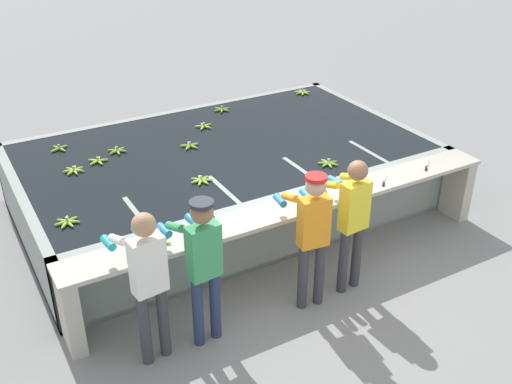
{
  "coord_description": "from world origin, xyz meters",
  "views": [
    {
      "loc": [
        -3.34,
        -4.68,
        4.27
      ],
      "look_at": [
        0.0,
        1.16,
        0.64
      ],
      "focal_mm": 42.0,
      "sensor_mm": 36.0,
      "label": 1
    }
  ],
  "objects_px": {
    "knife_0": "(426,166)",
    "knife_1": "(384,182)",
    "banana_bunch_floating_5": "(59,148)",
    "banana_bunch_floating_6": "(201,180)",
    "worker_0": "(147,274)",
    "banana_bunch_floating_8": "(98,161)",
    "banana_bunch_floating_10": "(328,163)",
    "banana_bunch_floating_1": "(67,222)",
    "banana_bunch_floating_4": "(222,109)",
    "banana_bunch_ledge_0": "(159,241)",
    "worker_1": "(202,258)",
    "banana_bunch_floating_7": "(117,151)",
    "banana_bunch_floating_2": "(302,92)",
    "banana_bunch_floating_0": "(74,170)",
    "banana_bunch_floating_3": "(204,126)",
    "worker_3": "(352,214)",
    "banana_bunch_floating_9": "(190,146)",
    "worker_2": "(312,229)"
  },
  "relations": [
    {
      "from": "knife_0",
      "to": "knife_1",
      "type": "relative_size",
      "value": 1.04
    },
    {
      "from": "banana_bunch_floating_5",
      "to": "banana_bunch_floating_6",
      "type": "xyz_separation_m",
      "value": [
        1.28,
        -1.82,
        -0.0
      ]
    },
    {
      "from": "worker_0",
      "to": "banana_bunch_floating_8",
      "type": "relative_size",
      "value": 6.02
    },
    {
      "from": "banana_bunch_floating_10",
      "to": "banana_bunch_floating_1",
      "type": "bearing_deg",
      "value": 176.49
    },
    {
      "from": "banana_bunch_floating_4",
      "to": "banana_bunch_ledge_0",
      "type": "xyz_separation_m",
      "value": [
        -2.29,
        -3.09,
        0.0
      ]
    },
    {
      "from": "worker_1",
      "to": "banana_bunch_floating_8",
      "type": "height_order",
      "value": "worker_1"
    },
    {
      "from": "worker_0",
      "to": "banana_bunch_floating_7",
      "type": "height_order",
      "value": "worker_0"
    },
    {
      "from": "banana_bunch_floating_2",
      "to": "banana_bunch_floating_0",
      "type": "bearing_deg",
      "value": -165.64
    },
    {
      "from": "banana_bunch_floating_3",
      "to": "worker_3",
      "type": "bearing_deg",
      "value": -85.33
    },
    {
      "from": "banana_bunch_floating_2",
      "to": "banana_bunch_floating_4",
      "type": "distance_m",
      "value": 1.57
    },
    {
      "from": "worker_1",
      "to": "banana_bunch_floating_8",
      "type": "relative_size",
      "value": 5.94
    },
    {
      "from": "banana_bunch_floating_1",
      "to": "worker_0",
      "type": "bearing_deg",
      "value": -74.82
    },
    {
      "from": "worker_3",
      "to": "banana_bunch_floating_3",
      "type": "distance_m",
      "value": 3.2
    },
    {
      "from": "banana_bunch_floating_3",
      "to": "banana_bunch_floating_10",
      "type": "height_order",
      "value": "same"
    },
    {
      "from": "banana_bunch_floating_9",
      "to": "knife_0",
      "type": "bearing_deg",
      "value": -41.51
    },
    {
      "from": "banana_bunch_floating_1",
      "to": "banana_bunch_floating_9",
      "type": "bearing_deg",
      "value": 31.05
    },
    {
      "from": "worker_1",
      "to": "banana_bunch_floating_4",
      "type": "relative_size",
      "value": 5.8
    },
    {
      "from": "banana_bunch_floating_7",
      "to": "knife_0",
      "type": "xyz_separation_m",
      "value": [
        3.29,
        -2.43,
        -0.01
      ]
    },
    {
      "from": "banana_bunch_floating_4",
      "to": "banana_bunch_ledge_0",
      "type": "relative_size",
      "value": 1.01
    },
    {
      "from": "banana_bunch_floating_3",
      "to": "banana_bunch_floating_5",
      "type": "bearing_deg",
      "value": 173.0
    },
    {
      "from": "worker_2",
      "to": "knife_1",
      "type": "bearing_deg",
      "value": 20.2
    },
    {
      "from": "banana_bunch_floating_7",
      "to": "knife_0",
      "type": "height_order",
      "value": "banana_bunch_floating_7"
    },
    {
      "from": "banana_bunch_floating_0",
      "to": "banana_bunch_floating_10",
      "type": "relative_size",
      "value": 1.0
    },
    {
      "from": "banana_bunch_floating_0",
      "to": "banana_bunch_floating_8",
      "type": "bearing_deg",
      "value": 19.55
    },
    {
      "from": "worker_2",
      "to": "banana_bunch_floating_0",
      "type": "xyz_separation_m",
      "value": [
        -1.78,
        2.7,
        -0.04
      ]
    },
    {
      "from": "banana_bunch_floating_0",
      "to": "banana_bunch_floating_2",
      "type": "distance_m",
      "value": 4.32
    },
    {
      "from": "worker_3",
      "to": "knife_0",
      "type": "relative_size",
      "value": 5.8
    },
    {
      "from": "banana_bunch_floating_0",
      "to": "knife_0",
      "type": "xyz_separation_m",
      "value": [
        3.96,
        -2.12,
        -0.01
      ]
    },
    {
      "from": "banana_bunch_floating_10",
      "to": "banana_bunch_ledge_0",
      "type": "relative_size",
      "value": 1.01
    },
    {
      "from": "worker_0",
      "to": "banana_bunch_floating_10",
      "type": "distance_m",
      "value": 3.17
    },
    {
      "from": "worker_2",
      "to": "banana_bunch_floating_9",
      "type": "height_order",
      "value": "worker_2"
    },
    {
      "from": "banana_bunch_floating_5",
      "to": "banana_bunch_floating_7",
      "type": "height_order",
      "value": "same"
    },
    {
      "from": "banana_bunch_floating_4",
      "to": "banana_bunch_floating_0",
      "type": "bearing_deg",
      "value": -158.76
    },
    {
      "from": "banana_bunch_floating_5",
      "to": "worker_0",
      "type": "bearing_deg",
      "value": -90.23
    },
    {
      "from": "banana_bunch_floating_3",
      "to": "banana_bunch_floating_8",
      "type": "xyz_separation_m",
      "value": [
        -1.72,
        -0.4,
        0.0
      ]
    },
    {
      "from": "banana_bunch_floating_6",
      "to": "banana_bunch_floating_9",
      "type": "relative_size",
      "value": 1.02
    },
    {
      "from": "banana_bunch_ledge_0",
      "to": "banana_bunch_floating_2",
      "type": "bearing_deg",
      "value": 39.15
    },
    {
      "from": "worker_3",
      "to": "banana_bunch_floating_9",
      "type": "bearing_deg",
      "value": 105.45
    },
    {
      "from": "banana_bunch_floating_6",
      "to": "banana_bunch_floating_8",
      "type": "bearing_deg",
      "value": 128.71
    },
    {
      "from": "banana_bunch_floating_2",
      "to": "banana_bunch_floating_6",
      "type": "xyz_separation_m",
      "value": [
        -2.9,
        -2.12,
        0.0
      ]
    },
    {
      "from": "worker_0",
      "to": "knife_0",
      "type": "height_order",
      "value": "worker_0"
    },
    {
      "from": "banana_bunch_floating_0",
      "to": "worker_1",
      "type": "bearing_deg",
      "value": -78.48
    },
    {
      "from": "worker_2",
      "to": "banana_bunch_floating_9",
      "type": "distance_m",
      "value": 2.68
    },
    {
      "from": "banana_bunch_floating_3",
      "to": "banana_bunch_ledge_0",
      "type": "bearing_deg",
      "value": -123.87
    },
    {
      "from": "banana_bunch_floating_5",
      "to": "banana_bunch_floating_10",
      "type": "height_order",
      "value": "same"
    },
    {
      "from": "banana_bunch_floating_6",
      "to": "worker_2",
      "type": "bearing_deg",
      "value": -73.32
    },
    {
      "from": "banana_bunch_floating_2",
      "to": "banana_bunch_floating_5",
      "type": "relative_size",
      "value": 1.03
    },
    {
      "from": "banana_bunch_floating_6",
      "to": "banana_bunch_floating_8",
      "type": "relative_size",
      "value": 1.03
    },
    {
      "from": "worker_1",
      "to": "banana_bunch_floating_8",
      "type": "xyz_separation_m",
      "value": [
        -0.2,
        2.78,
        -0.06
      ]
    },
    {
      "from": "banana_bunch_floating_0",
      "to": "banana_bunch_floating_6",
      "type": "xyz_separation_m",
      "value": [
        1.28,
        -1.05,
        0.0
      ]
    }
  ]
}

